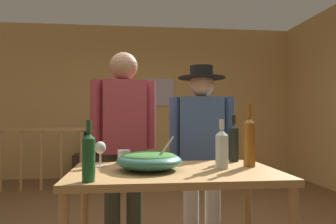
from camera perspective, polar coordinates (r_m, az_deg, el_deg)
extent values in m
cube|color=tan|center=(6.05, -3.69, 1.88)|extent=(5.62, 0.10, 2.83)
cube|color=#AE9EB1|center=(6.01, -1.68, 3.54)|extent=(0.57, 0.03, 0.51)
cylinder|color=#B2844C|center=(5.46, -27.82, -7.82)|extent=(0.04, 0.04, 0.91)
cylinder|color=#B2844C|center=(5.36, -24.84, -7.98)|extent=(0.04, 0.04, 0.91)
cylinder|color=#B2844C|center=(5.28, -21.75, -8.11)|extent=(0.04, 0.04, 0.91)
cylinder|color=#B2844C|center=(5.21, -18.57, -8.22)|extent=(0.04, 0.04, 0.91)
cylinder|color=#B2844C|center=(5.15, -15.31, -8.32)|extent=(0.04, 0.04, 0.91)
cylinder|color=#B2844C|center=(5.12, -11.99, -8.38)|extent=(0.04, 0.04, 0.91)
cylinder|color=#B2844C|center=(5.10, -8.63, -8.42)|extent=(0.04, 0.04, 0.91)
cylinder|color=#B2844C|center=(5.09, -5.25, -8.43)|extent=(0.04, 0.04, 0.91)
cube|color=#B2844C|center=(5.17, -18.55, -2.93)|extent=(2.46, 0.07, 0.05)
cube|color=#B2844C|center=(5.09, -5.25, -7.87)|extent=(0.10, 0.10, 1.01)
cube|color=#38281E|center=(5.79, -12.04, -9.69)|extent=(0.90, 0.40, 0.47)
cube|color=black|center=(5.75, -12.03, -7.28)|extent=(0.20, 0.12, 0.02)
cylinder|color=black|center=(5.75, -12.03, -6.78)|extent=(0.03, 0.03, 0.08)
cube|color=black|center=(5.70, -12.05, -4.88)|extent=(0.55, 0.06, 0.31)
cube|color=black|center=(5.67, -12.08, -4.90)|extent=(0.50, 0.01, 0.28)
cube|color=#B2844C|center=(1.96, 1.20, -10.89)|extent=(1.24, 0.75, 0.04)
cylinder|color=#B2844C|center=(2.51, 14.08, -18.18)|extent=(0.05, 0.05, 0.78)
ellipsoid|color=#337060|center=(1.94, -3.40, -8.74)|extent=(0.40, 0.40, 0.11)
ellipsoid|color=#38702D|center=(1.94, -3.39, -7.87)|extent=(0.32, 0.32, 0.05)
cylinder|color=silver|center=(1.94, -1.04, -7.27)|extent=(0.15, 0.01, 0.20)
cylinder|color=silver|center=(2.10, -12.06, -9.52)|extent=(0.07, 0.07, 0.01)
cylinder|color=silver|center=(2.10, -12.06, -8.29)|extent=(0.01, 0.01, 0.08)
ellipsoid|color=silver|center=(2.09, -12.06, -6.25)|extent=(0.07, 0.07, 0.08)
cylinder|color=black|center=(2.34, 11.69, -5.77)|extent=(0.07, 0.07, 0.24)
cone|color=black|center=(2.33, 11.68, -2.48)|extent=(0.07, 0.07, 0.03)
cylinder|color=black|center=(2.33, 11.68, -1.34)|extent=(0.03, 0.03, 0.06)
cylinder|color=brown|center=(2.12, 14.36, -5.71)|extent=(0.07, 0.07, 0.28)
cone|color=brown|center=(2.11, 14.35, -1.47)|extent=(0.07, 0.07, 0.03)
cylinder|color=brown|center=(2.11, 14.34, 0.14)|extent=(0.03, 0.03, 0.09)
cylinder|color=#1E5628|center=(1.64, -14.02, -8.37)|extent=(0.06, 0.06, 0.21)
cone|color=#1E5628|center=(1.63, -14.01, -4.15)|extent=(0.06, 0.06, 0.03)
cylinder|color=#1E5628|center=(1.63, -14.01, -2.52)|extent=(0.02, 0.02, 0.06)
cylinder|color=silver|center=(2.01, 9.61, -7.07)|extent=(0.08, 0.08, 0.21)
cone|color=silver|center=(2.00, 9.61, -3.64)|extent=(0.08, 0.08, 0.04)
cylinder|color=silver|center=(2.00, 9.60, -2.20)|extent=(0.03, 0.03, 0.06)
cylinder|color=white|center=(2.20, -7.90, -7.97)|extent=(0.08, 0.08, 0.09)
torus|color=white|center=(2.20, -6.48, -7.86)|extent=(0.05, 0.01, 0.05)
cylinder|color=#2D3323|center=(2.74, -6.05, -15.95)|extent=(0.13, 0.13, 0.84)
cylinder|color=#2D3323|center=(2.72, -9.95, -16.07)|extent=(0.13, 0.13, 0.84)
cube|color=#9E3842|center=(2.63, -7.97, -0.81)|extent=(0.38, 0.27, 0.59)
cylinder|color=#9E3842|center=(2.67, -3.23, -0.50)|extent=(0.09, 0.09, 0.56)
cylinder|color=#9E3842|center=(2.61, -12.80, -0.48)|extent=(0.09, 0.09, 0.56)
sphere|color=#A37556|center=(2.67, -7.95, 8.09)|extent=(0.23, 0.23, 0.23)
cylinder|color=beige|center=(2.81, 8.00, -16.41)|extent=(0.13, 0.13, 0.76)
cylinder|color=beige|center=(2.80, 4.17, -16.47)|extent=(0.13, 0.13, 0.76)
cube|color=#3D5684|center=(2.70, 6.07, -3.05)|extent=(0.39, 0.27, 0.54)
cylinder|color=#3D5684|center=(2.72, 10.87, -2.73)|extent=(0.09, 0.09, 0.51)
cylinder|color=#3D5684|center=(2.69, 1.22, -2.77)|extent=(0.09, 0.09, 0.51)
sphere|color=#D8A884|center=(2.71, 6.06, 4.89)|extent=(0.21, 0.21, 0.21)
cylinder|color=black|center=(2.72, 6.06, 6.10)|extent=(0.40, 0.40, 0.01)
cylinder|color=black|center=(2.72, 6.06, 7.14)|extent=(0.20, 0.20, 0.10)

